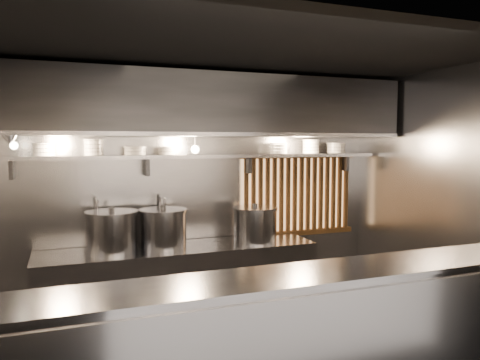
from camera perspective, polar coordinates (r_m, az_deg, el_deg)
ceiling at (r=4.13m, az=0.37°, el=15.23°), size 4.50×4.50×0.00m
wall_back at (r=5.53m, az=-5.26°, el=-2.03°), size 4.50×0.00×4.50m
wall_right at (r=5.35m, az=23.50°, el=-2.62°), size 0.00×3.00×3.00m
serving_counter at (r=3.51m, az=6.38°, el=-20.22°), size 4.50×0.56×1.13m
cooking_bench at (r=5.30m, az=-7.29°, el=-12.85°), size 3.00×0.70×0.90m
bowl_shelf at (r=5.32m, az=-4.78°, el=2.90°), size 4.40×0.34×0.04m
exhaust_hood at (r=5.12m, az=-4.13°, el=8.94°), size 4.40×0.81×0.65m
wood_screen at (r=5.96m, az=7.00°, el=-1.74°), size 1.56×0.09×1.04m
faucet_left at (r=5.22m, az=-17.14°, el=-3.65°), size 0.04×0.30×0.50m
faucet_right at (r=5.31m, az=-9.56°, el=-3.37°), size 0.04×0.30×0.50m
heat_lamp at (r=4.66m, az=-26.20°, el=4.50°), size 0.25×0.35×0.20m
pendant_bulb at (r=5.17m, az=-5.49°, el=3.76°), size 0.09×0.09×0.19m
stock_pot_left at (r=5.06m, az=-15.35°, el=-6.06°), size 0.56×0.56×0.47m
stock_pot_mid at (r=5.15m, az=-9.32°, el=-5.80°), size 0.62×0.62×0.46m
stock_pot_right at (r=5.37m, az=1.83°, el=-5.41°), size 0.61×0.61×0.44m
bowl_stack_0 at (r=5.11m, az=-22.72°, el=3.45°), size 0.24×0.24×0.13m
bowl_stack_1 at (r=5.12m, az=-17.40°, el=3.81°), size 0.21×0.21×0.17m
bowl_stack_2 at (r=5.16m, az=-12.68°, el=3.50°), size 0.24×0.24×0.09m
bowl_stack_3 at (r=5.22m, az=-8.91°, el=3.57°), size 0.21×0.21×0.09m
bowl_stack_4 at (r=5.66m, az=4.76°, el=3.88°), size 0.22×0.22×0.13m
bowl_stack_5 at (r=5.86m, az=8.63°, el=4.06°), size 0.22×0.22×0.17m
bowl_stack_6 at (r=6.05m, az=11.61°, el=3.85°), size 0.24×0.24×0.13m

